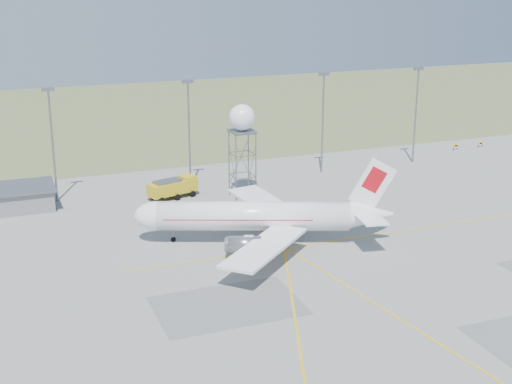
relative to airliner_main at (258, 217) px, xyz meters
name	(u,v)px	position (x,y,z in m)	size (l,w,h in m)	color
ground	(434,332)	(8.68, -33.81, -4.12)	(400.00, 400.00, 0.00)	gray
grass_strip	(153,114)	(8.68, 106.19, -4.11)	(400.00, 120.00, 0.03)	#4D6034
mast_a	(52,135)	(-26.32, 32.19, 7.95)	(2.20, 0.50, 20.50)	slate
mast_b	(189,125)	(-1.32, 32.19, 7.95)	(2.20, 0.50, 20.50)	slate
mast_c	(323,114)	(26.68, 32.19, 7.95)	(2.20, 0.50, 20.50)	slate
mast_d	(416,107)	(48.68, 32.19, 7.95)	(2.20, 0.50, 20.50)	slate
taxi_sign_near	(456,146)	(64.28, 38.19, -3.23)	(1.60, 0.17, 1.20)	black
taxi_sign_far	(481,143)	(71.28, 38.19, -3.23)	(1.60, 0.17, 1.20)	black
airliner_main	(258,217)	(0.00, 0.00, 0.00)	(38.14, 35.76, 13.45)	white
radar_tower	(242,146)	(5.74, 22.37, 5.51)	(4.74, 4.74, 17.17)	slate
fire_truck	(174,189)	(-6.19, 26.27, -2.35)	(9.70, 5.78, 3.68)	gold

